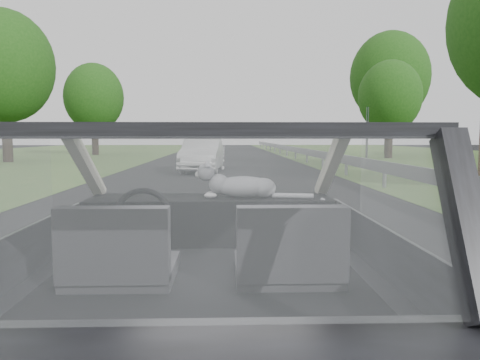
{
  "coord_description": "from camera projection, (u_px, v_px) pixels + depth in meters",
  "views": [
    {
      "loc": [
        0.1,
        -2.46,
        1.4
      ],
      "look_at": [
        0.2,
        0.57,
        1.12
      ],
      "focal_mm": 35.0,
      "sensor_mm": 36.0,
      "label": 1
    }
  ],
  "objects": [
    {
      "name": "subject_car",
      "position": [
        207.0,
        263.0,
        2.51
      ],
      "size": [
        1.8,
        4.0,
        1.45
      ],
      "primitive_type": "cube",
      "color": "#222328",
      "rests_on": "ground"
    },
    {
      "name": "dashboard",
      "position": [
        210.0,
        219.0,
        3.12
      ],
      "size": [
        1.58,
        0.45,
        0.3
      ],
      "primitive_type": "cube",
      "color": "black",
      "rests_on": "subject_car"
    },
    {
      "name": "driver_seat",
      "position": [
        119.0,
        248.0,
        2.19
      ],
      "size": [
        0.5,
        0.72,
        0.42
      ],
      "primitive_type": "cube",
      "color": "black",
      "rests_on": "subject_car"
    },
    {
      "name": "passenger_seat",
      "position": [
        289.0,
        247.0,
        2.22
      ],
      "size": [
        0.5,
        0.72,
        0.42
      ],
      "primitive_type": "cube",
      "color": "black",
      "rests_on": "subject_car"
    },
    {
      "name": "steering_wheel",
      "position": [
        142.0,
        217.0,
        2.8
      ],
      "size": [
        0.36,
        0.36,
        0.04
      ],
      "primitive_type": "torus",
      "color": "black",
      "rests_on": "dashboard"
    },
    {
      "name": "cat",
      "position": [
        243.0,
        186.0,
        3.05
      ],
      "size": [
        0.56,
        0.21,
        0.25
      ],
      "primitive_type": "ellipsoid",
      "rotation": [
        0.0,
        0.0,
        -0.08
      ],
      "color": "#A1A1A1",
      "rests_on": "dashboard"
    },
    {
      "name": "guardrail",
      "position": [
        381.0,
        166.0,
        12.61
      ],
      "size": [
        0.05,
        90.0,
        0.32
      ],
      "primitive_type": "cube",
      "color": "gray",
      "rests_on": "ground"
    },
    {
      "name": "other_car",
      "position": [
        202.0,
        155.0,
        18.28
      ],
      "size": [
        1.83,
        4.09,
        1.32
      ],
      "primitive_type": "imported",
      "rotation": [
        0.0,
        0.0,
        -0.06
      ],
      "color": "silver",
      "rests_on": "ground"
    },
    {
      "name": "highway_sign",
      "position": [
        367.0,
        136.0,
        23.11
      ],
      "size": [
        0.44,
        1.11,
        2.82
      ],
      "primitive_type": "cube",
      "rotation": [
        0.0,
        0.0,
        -0.3
      ],
      "color": "#094613",
      "rests_on": "ground"
    },
    {
      "name": "tree_2",
      "position": [
        390.0,
        111.0,
        29.22
      ],
      "size": [
        5.17,
        5.17,
        5.93
      ],
      "primitive_type": null,
      "rotation": [
        0.0,
        0.0,
        -0.42
      ],
      "color": "#1B4912",
      "rests_on": "ground"
    },
    {
      "name": "tree_3",
      "position": [
        389.0,
        95.0,
        35.76
      ],
      "size": [
        7.65,
        7.65,
        9.06
      ],
      "primitive_type": null,
      "rotation": [
        0.0,
        0.0,
        -0.35
      ],
      "color": "#1B4912",
      "rests_on": "ground"
    },
    {
      "name": "tree_5",
      "position": [
        5.0,
        88.0,
        24.6
      ],
      "size": [
        5.7,
        5.7,
        7.78
      ],
      "primitive_type": null,
      "rotation": [
        0.0,
        0.0,
        0.12
      ],
      "color": "#1B4912",
      "rests_on": "ground"
    },
    {
      "name": "tree_6",
      "position": [
        94.0,
        111.0,
        34.26
      ],
      "size": [
        5.41,
        5.41,
        6.5
      ],
      "primitive_type": null,
      "rotation": [
        0.0,
        0.0,
        0.32
      ],
      "color": "#1B4912",
      "rests_on": "ground"
    }
  ]
}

